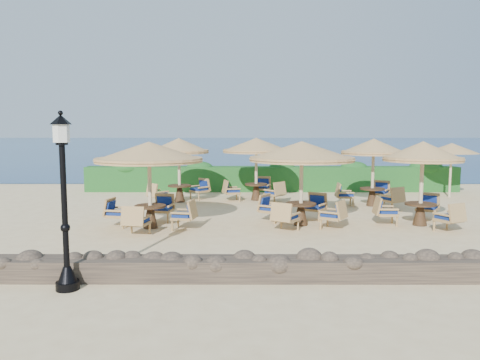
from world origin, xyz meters
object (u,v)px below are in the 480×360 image
cafe_set_4 (256,155)px  cafe_set_5 (373,159)px  extra_parasol (452,148)px  cafe_set_0 (149,165)px  cafe_set_3 (179,155)px  lamp_post (65,209)px  cafe_set_1 (302,164)px  cafe_set_2 (422,168)px

cafe_set_4 → cafe_set_5: 4.76m
extra_parasol → cafe_set_0: size_ratio=0.73×
cafe_set_3 → lamp_post: bearing=-94.1°
lamp_post → cafe_set_1: lamp_post is taller
cafe_set_3 → cafe_set_5: same height
cafe_set_2 → cafe_set_3: (-8.21, 4.69, 0.13)m
extra_parasol → cafe_set_5: 4.74m
lamp_post → cafe_set_1: bearing=48.8°
cafe_set_1 → cafe_set_5: 4.96m
cafe_set_4 → cafe_set_5: size_ratio=1.04×
cafe_set_5 → cafe_set_4: bearing=162.4°
cafe_set_1 → cafe_set_5: same height
extra_parasol → cafe_set_2: cafe_set_2 is taller
lamp_post → cafe_set_4: bearing=70.4°
cafe_set_1 → lamp_post: bearing=-131.2°
extra_parasol → cafe_set_2: 7.09m
lamp_post → cafe_set_5: lamp_post is taller
cafe_set_0 → cafe_set_4: size_ratio=1.15×
cafe_set_0 → cafe_set_5: same height
lamp_post → cafe_set_3: (0.76, 10.61, 0.39)m
cafe_set_5 → lamp_post: bearing=-131.3°
cafe_set_3 → cafe_set_5: 7.80m
cafe_set_0 → cafe_set_4: 6.55m
cafe_set_5 → cafe_set_3: bearing=173.0°
extra_parasol → cafe_set_4: size_ratio=0.84×
cafe_set_2 → cafe_set_3: same height
lamp_post → cafe_set_2: size_ratio=1.19×
cafe_set_0 → cafe_set_2: (8.44, 0.41, -0.12)m
lamp_post → cafe_set_2: bearing=33.4°
lamp_post → extra_parasol: (12.60, 12.00, 0.62)m
extra_parasol → cafe_set_3: bearing=-173.3°
cafe_set_1 → cafe_set_5: (3.29, 3.71, -0.09)m
lamp_post → cafe_set_0: size_ratio=1.00×
lamp_post → extra_parasol: bearing=43.6°
cafe_set_4 → cafe_set_5: (4.54, -1.44, -0.08)m
lamp_post → cafe_set_4: lamp_post is taller
extra_parasol → cafe_set_0: 13.71m
cafe_set_0 → cafe_set_3: (0.23, 5.10, 0.01)m
cafe_set_0 → cafe_set_4: same height
cafe_set_2 → cafe_set_4: 7.20m
lamp_post → cafe_set_3: bearing=85.9°
lamp_post → cafe_set_2: (8.97, 5.92, 0.27)m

